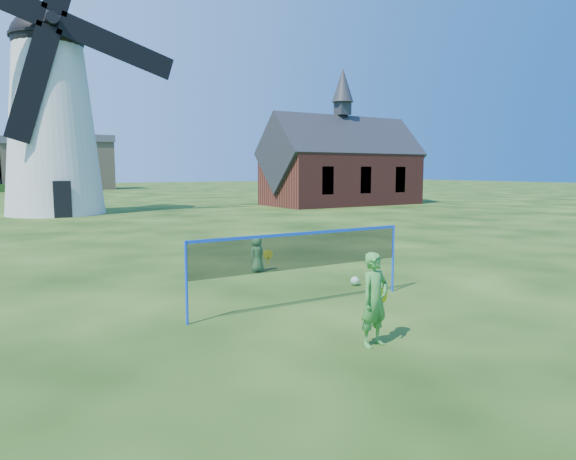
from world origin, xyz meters
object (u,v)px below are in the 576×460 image
(chapel, at_px, (342,167))
(player_girl, at_px, (375,299))
(badminton_net, at_px, (302,252))
(play_ball, at_px, (355,281))
(windmill, at_px, (52,115))
(player_boy, at_px, (257,254))

(chapel, bearing_deg, player_girl, -126.31)
(badminton_net, relative_size, play_ball, 22.95)
(badminton_net, height_order, player_girl, badminton_net)
(windmill, bearing_deg, play_ball, -82.26)
(player_girl, distance_m, play_ball, 4.37)
(player_girl, relative_size, player_boy, 1.53)
(windmill, bearing_deg, chapel, -4.98)
(player_boy, bearing_deg, play_ball, 100.71)
(play_ball, bearing_deg, windmill, 97.74)
(player_girl, relative_size, play_ball, 6.89)
(player_boy, bearing_deg, windmill, -98.99)
(chapel, distance_m, player_boy, 28.84)
(player_boy, bearing_deg, badminton_net, 62.08)
(player_girl, xyz_separation_m, player_boy, (1.19, 6.26, -0.26))
(badminton_net, relative_size, player_girl, 3.33)
(play_ball, bearing_deg, chapel, 53.45)
(badminton_net, bearing_deg, windmill, 92.96)
(windmill, distance_m, chapel, 21.72)
(windmill, bearing_deg, player_boy, -84.47)
(play_ball, bearing_deg, player_boy, 115.23)
(windmill, distance_m, badminton_net, 27.43)
(badminton_net, xyz_separation_m, player_boy, (0.87, 3.63, -0.64))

